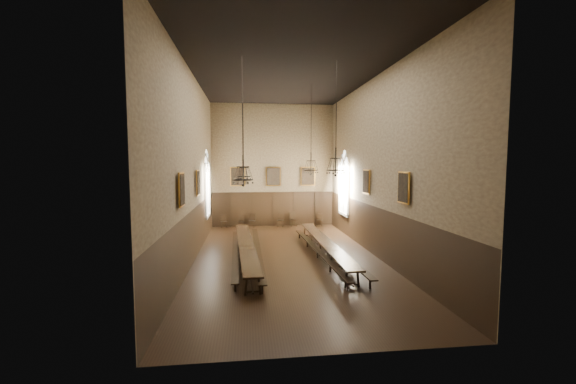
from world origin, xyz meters
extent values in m
cube|color=black|center=(0.00, 0.00, -0.01)|extent=(9.00, 18.00, 0.02)
cube|color=black|center=(0.00, 0.00, 9.01)|extent=(9.00, 18.00, 0.02)
cube|color=#8E7D57|center=(0.00, 9.01, 4.50)|extent=(9.00, 0.02, 9.00)
cube|color=#8E7D57|center=(0.00, -9.01, 4.50)|extent=(9.00, 0.02, 9.00)
cube|color=#8E7D57|center=(-4.51, 0.00, 4.50)|extent=(0.02, 18.00, 9.00)
cube|color=#8E7D57|center=(4.51, 0.00, 4.50)|extent=(0.02, 18.00, 9.00)
cube|color=black|center=(-2.01, -0.13, 0.78)|extent=(1.28, 10.43, 0.07)
cube|color=black|center=(1.93, 0.07, 0.76)|extent=(0.81, 10.17, 0.07)
cube|color=black|center=(-2.53, -0.01, 0.41)|extent=(0.59, 9.59, 0.05)
cube|color=black|center=(-1.45, 0.08, 0.45)|extent=(0.38, 10.52, 0.05)
cube|color=black|center=(1.49, -0.25, 0.42)|extent=(0.76, 9.97, 0.05)
cube|color=black|center=(2.54, 0.07, 0.44)|extent=(0.47, 10.37, 0.05)
cube|color=black|center=(-3.62, 8.53, 0.44)|extent=(0.49, 0.49, 0.05)
cube|color=black|center=(-3.62, 8.71, 0.69)|extent=(0.41, 0.12, 0.49)
cube|color=black|center=(-2.38, 8.48, 0.41)|extent=(0.44, 0.44, 0.05)
cube|color=black|center=(-2.38, 8.64, 0.63)|extent=(0.38, 0.10, 0.45)
cube|color=black|center=(-1.60, 8.56, 0.46)|extent=(0.53, 0.53, 0.05)
cube|color=black|center=(-1.60, 8.74, 0.71)|extent=(0.42, 0.15, 0.51)
cube|color=black|center=(0.49, 8.49, 0.47)|extent=(0.56, 0.56, 0.05)
cube|color=black|center=(0.49, 8.67, 0.73)|extent=(0.43, 0.18, 0.52)
cube|color=black|center=(1.45, 8.58, 0.49)|extent=(0.52, 0.52, 0.05)
cube|color=black|center=(1.45, 8.78, 0.77)|extent=(0.46, 0.11, 0.55)
cube|color=black|center=(3.42, 8.52, 0.43)|extent=(0.50, 0.50, 0.05)
cube|color=black|center=(3.42, 8.70, 0.67)|extent=(0.39, 0.15, 0.48)
cylinder|color=black|center=(-2.11, 2.21, 6.95)|extent=(0.03, 0.03, 4.10)
torus|color=black|center=(-2.11, 2.21, 3.96)|extent=(0.76, 0.76, 0.04)
torus|color=black|center=(-2.11, 2.21, 4.45)|extent=(0.49, 0.49, 0.04)
cylinder|color=black|center=(-2.11, 2.21, 4.36)|extent=(0.05, 0.05, 1.08)
cylinder|color=black|center=(1.65, 2.46, 7.15)|extent=(0.03, 0.03, 3.70)
torus|color=black|center=(1.65, 2.46, 4.29)|extent=(0.82, 0.82, 0.05)
torus|color=black|center=(1.65, 2.46, 4.82)|extent=(0.52, 0.52, 0.04)
cylinder|color=black|center=(1.65, 2.46, 4.72)|extent=(0.06, 0.06, 1.15)
cylinder|color=black|center=(-2.08, -2.45, 7.01)|extent=(0.03, 0.03, 3.98)
torus|color=black|center=(-2.08, -2.45, 4.00)|extent=(0.83, 0.83, 0.05)
torus|color=black|center=(-2.08, -2.45, 4.54)|extent=(0.53, 0.53, 0.04)
cylinder|color=black|center=(-2.08, -2.45, 4.44)|extent=(0.06, 0.06, 1.17)
cylinder|color=black|center=(1.87, -2.27, 7.18)|extent=(0.03, 0.03, 3.65)
torus|color=black|center=(1.87, -2.27, 4.38)|extent=(0.78, 0.78, 0.05)
torus|color=black|center=(1.87, -2.27, 4.89)|extent=(0.50, 0.50, 0.04)
cylinder|color=black|center=(1.87, -2.27, 4.80)|extent=(0.06, 0.06, 1.11)
cube|color=gold|center=(-2.60, 8.88, 3.70)|extent=(1.10, 0.12, 1.40)
cube|color=black|center=(-2.60, 8.88, 3.70)|extent=(0.98, 0.02, 1.28)
cube|color=gold|center=(0.00, 8.88, 3.70)|extent=(1.10, 0.12, 1.40)
cube|color=black|center=(0.00, 8.88, 3.70)|extent=(0.98, 0.02, 1.28)
cube|color=gold|center=(2.60, 8.88, 3.70)|extent=(1.10, 0.12, 1.40)
cube|color=black|center=(2.60, 8.88, 3.70)|extent=(0.98, 0.02, 1.28)
cube|color=gold|center=(-4.38, 1.00, 3.70)|extent=(0.12, 1.00, 1.30)
cube|color=black|center=(-4.38, 1.00, 3.70)|extent=(0.02, 0.88, 1.18)
cube|color=gold|center=(-4.38, -3.50, 3.70)|extent=(0.12, 1.00, 1.30)
cube|color=black|center=(-4.38, -3.50, 3.70)|extent=(0.02, 0.88, 1.18)
cube|color=gold|center=(4.38, 1.00, 3.70)|extent=(0.12, 1.00, 1.30)
cube|color=black|center=(4.38, 1.00, 3.70)|extent=(0.02, 0.88, 1.18)
cube|color=gold|center=(4.38, -3.50, 3.70)|extent=(0.12, 1.00, 1.30)
cube|color=black|center=(4.38, -3.50, 3.70)|extent=(0.02, 0.88, 1.18)
camera|label=1|loc=(-1.93, -17.11, 4.70)|focal=22.00mm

